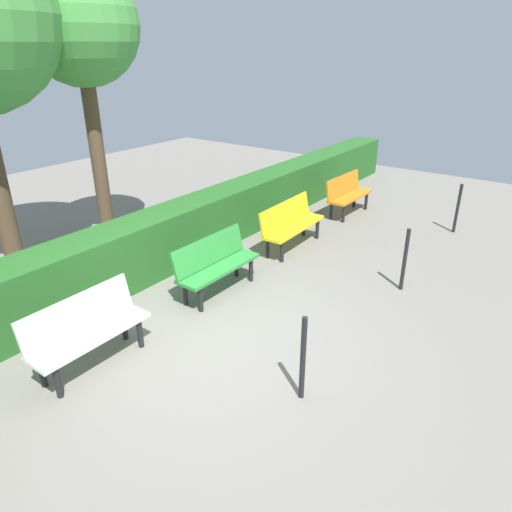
{
  "coord_description": "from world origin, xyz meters",
  "views": [
    {
      "loc": [
        3.73,
        3.37,
        3.47
      ],
      "look_at": [
        -1.49,
        -0.41,
        0.55
      ],
      "focal_mm": 32.7,
      "sensor_mm": 36.0,
      "label": 1
    }
  ],
  "objects": [
    {
      "name": "tree_near",
      "position": [
        -1.31,
        -3.75,
        3.7
      ],
      "size": [
        1.9,
        1.9,
        4.72
      ],
      "color": "brown",
      "rests_on": "ground_plane"
    },
    {
      "name": "bench_orange",
      "position": [
        -5.56,
        -0.86,
        0.48
      ],
      "size": [
        1.4,
        0.5,
        0.86
      ],
      "rotation": [
        0.0,
        0.0,
        -0.04
      ],
      "color": "orange",
      "rests_on": "ground_plane"
    },
    {
      "name": "bench_yellow",
      "position": [
        -3.19,
        -0.86,
        0.48
      ],
      "size": [
        1.63,
        0.5,
        0.86
      ],
      "rotation": [
        0.0,
        0.0,
        0.03
      ],
      "color": "yellow",
      "rests_on": "ground_plane"
    },
    {
      "name": "railing_post_far",
      "position": [
        0.23,
        1.44,
        0.5
      ],
      "size": [
        0.06,
        0.06,
        1.0
      ],
      "primitive_type": "cylinder",
      "color": "black",
      "rests_on": "ground_plane"
    },
    {
      "name": "bench_green",
      "position": [
        -1.05,
        -0.86,
        0.48
      ],
      "size": [
        1.49,
        0.49,
        0.86
      ],
      "rotation": [
        0.0,
        0.0,
        -0.01
      ],
      "color": "#2D8C38",
      "rests_on": "ground_plane"
    },
    {
      "name": "ground_plane",
      "position": [
        0.0,
        0.0,
        0.0
      ],
      "size": [
        20.88,
        20.88,
        0.0
      ],
      "primitive_type": "plane",
      "color": "gray"
    },
    {
      "name": "railing_post_near",
      "position": [
        -5.8,
        1.44,
        0.5
      ],
      "size": [
        0.06,
        0.06,
        1.0
      ],
      "primitive_type": "cylinder",
      "color": "black",
      "rests_on": "ground_plane"
    },
    {
      "name": "railing_post_mid",
      "position": [
        -2.79,
        1.44,
        0.5
      ],
      "size": [
        0.06,
        0.06,
        1.0
      ],
      "primitive_type": "cylinder",
      "color": "black",
      "rests_on": "ground_plane"
    },
    {
      "name": "bench_white",
      "position": [
        1.19,
        -0.9,
        0.48
      ],
      "size": [
        1.44,
        0.47,
        0.86
      ],
      "rotation": [
        0.0,
        0.0,
        -0.0
      ],
      "color": "white",
      "rests_on": "ground_plane"
    },
    {
      "name": "hedge_row",
      "position": [
        -1.03,
        -2.14,
        0.49
      ],
      "size": [
        16.88,
        0.71,
        0.98
      ],
      "primitive_type": "cube",
      "color": "#266023",
      "rests_on": "ground_plane"
    }
  ]
}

